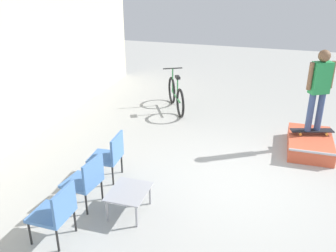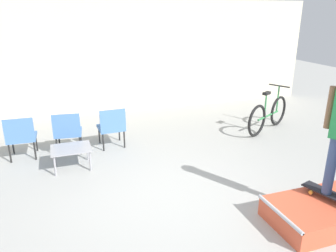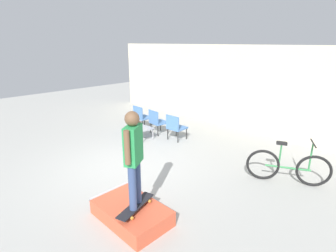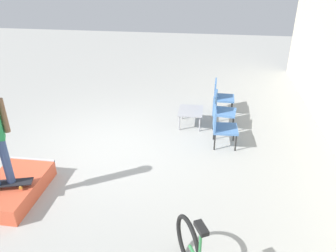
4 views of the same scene
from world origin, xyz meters
name	(u,v)px [view 1 (image 1 of 4)]	position (x,y,z in m)	size (l,w,h in m)	color
ground_plane	(242,184)	(0.00, 0.00, 0.00)	(24.00, 24.00, 0.00)	#A8A8A3
house_wall_back	(3,80)	(0.00, 4.74, 1.50)	(12.00, 0.06, 3.00)	beige
skate_ramp_box	(310,144)	(1.74, -1.20, 0.15)	(1.42, 0.87, 0.31)	#DB5638
skateboard_on_ramp	(312,131)	(1.91, -1.21, 0.37)	(0.44, 0.90, 0.07)	black
person_skater	(320,85)	(1.91, -1.21, 1.38)	(0.36, 0.50, 1.69)	#384C7A
coffee_table	(129,194)	(-1.33, 1.60, 0.34)	(0.70, 0.58, 0.39)	#9E9EA3
patio_chair_left	(56,211)	(-2.19, 2.31, 0.48)	(0.53, 0.53, 0.86)	black
patio_chair_center	(86,179)	(-1.34, 2.31, 0.48)	(0.58, 0.58, 0.86)	black
patio_chair_right	(110,154)	(-0.46, 2.31, 0.48)	(0.54, 0.54, 0.86)	black
bicycle	(176,96)	(3.22, 2.12, 0.39)	(1.63, 0.89, 1.03)	black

